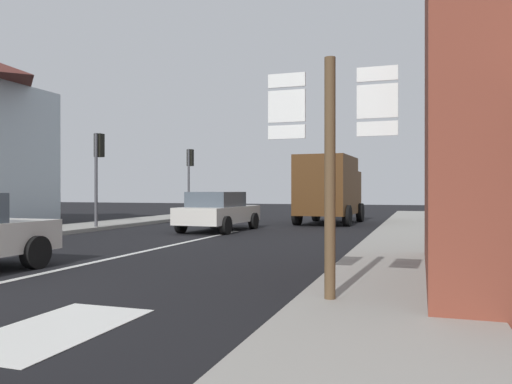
% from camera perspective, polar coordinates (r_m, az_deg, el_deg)
% --- Properties ---
extents(ground_plane, '(80.00, 80.00, 0.00)m').
position_cam_1_polar(ground_plane, '(16.85, -4.60, -5.00)').
color(ground_plane, black).
extents(sidewalk_right, '(2.39, 44.00, 0.14)m').
position_cam_1_polar(sidewalk_right, '(13.54, 16.84, -5.97)').
color(sidewalk_right, gray).
rests_on(sidewalk_right, ground).
extents(sidewalk_left, '(2.39, 44.00, 0.14)m').
position_cam_1_polar(sidewalk_left, '(18.57, -25.08, -4.32)').
color(sidewalk_left, gray).
rests_on(sidewalk_left, ground).
extents(lane_centre_stripe, '(0.16, 12.00, 0.01)m').
position_cam_1_polar(lane_centre_stripe, '(13.27, -11.38, -6.37)').
color(lane_centre_stripe, silver).
rests_on(lane_centre_stripe, ground).
extents(lane_turn_arrow, '(1.20, 2.20, 0.01)m').
position_cam_1_polar(lane_turn_arrow, '(6.03, -22.01, -14.29)').
color(lane_turn_arrow, silver).
rests_on(lane_turn_arrow, ground).
extents(sedan_far, '(2.10, 4.26, 1.47)m').
position_cam_1_polar(sedan_far, '(18.81, -4.31, -2.15)').
color(sedan_far, beige).
rests_on(sedan_far, ground).
extents(delivery_truck, '(2.67, 5.09, 3.05)m').
position_cam_1_polar(delivery_truck, '(23.16, 8.34, 0.48)').
color(delivery_truck, '#4C2D14').
rests_on(delivery_truck, ground).
extents(route_sign_post, '(1.66, 0.14, 3.20)m').
position_cam_1_polar(route_sign_post, '(6.43, 8.45, 3.72)').
color(route_sign_post, brown).
rests_on(route_sign_post, ground).
extents(traffic_light_far_left, '(0.30, 0.49, 3.75)m').
position_cam_1_polar(traffic_light_far_left, '(27.15, -7.55, 2.80)').
color(traffic_light_far_left, '#47474C').
rests_on(traffic_light_far_left, ground).
extents(traffic_light_near_left, '(0.30, 0.49, 3.72)m').
position_cam_1_polar(traffic_light_near_left, '(20.24, -17.52, 3.65)').
color(traffic_light_near_left, '#47474C').
rests_on(traffic_light_near_left, ground).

